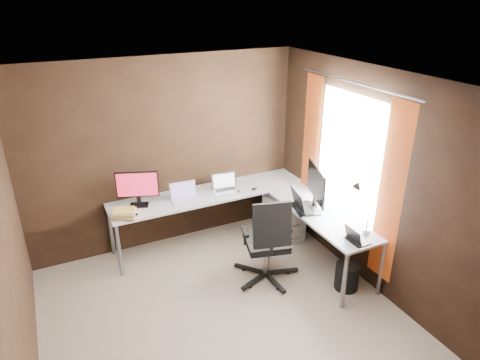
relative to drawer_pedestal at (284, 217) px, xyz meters
name	(u,v)px	position (x,y,z in m)	size (l,w,h in m)	color
room	(250,202)	(-1.09, -1.08, 0.98)	(3.60, 3.60, 2.50)	tan
desk	(250,205)	(-0.59, -0.11, 0.38)	(2.65, 2.25, 0.73)	silver
drawer_pedestal	(284,217)	(0.00, 0.00, 0.00)	(0.42, 0.50, 0.60)	silver
monitor_left	(137,187)	(-1.88, 0.41, 0.68)	(0.50, 0.23, 0.45)	black
monitor_right	(316,185)	(0.07, -0.58, 0.73)	(0.24, 0.62, 0.52)	black
laptop_white	(185,197)	(-1.32, 0.29, 0.48)	(0.35, 0.26, 0.23)	silver
laptop_silver	(225,187)	(-0.74, 0.33, 0.48)	(0.37, 0.28, 0.23)	silver
laptop_black_big	(302,206)	(-0.11, -0.58, 0.49)	(0.35, 0.44, 0.26)	black
laptop_black_small	(356,238)	(0.00, -1.44, 0.47)	(0.18, 0.26, 0.17)	black
book_stack	(124,214)	(-2.12, 0.19, 0.47)	(0.35, 0.33, 0.09)	#9F7C55
mouse_left	(135,215)	(-2.00, 0.15, 0.45)	(0.08, 0.05, 0.03)	black
mouse_corner	(254,189)	(-0.38, 0.16, 0.45)	(0.09, 0.05, 0.03)	black
desk_lamp	(361,202)	(0.14, -1.31, 0.81)	(0.19, 0.23, 0.61)	slate
office_chair	(267,256)	(-0.68, -0.74, 0.02)	(0.62, 0.64, 1.10)	black
wastebasket	(347,276)	(0.07, -1.31, -0.14)	(0.27, 0.27, 0.32)	black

